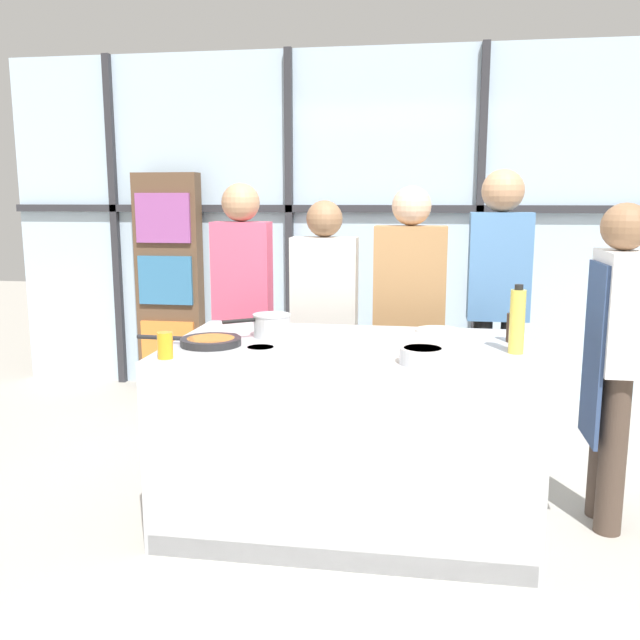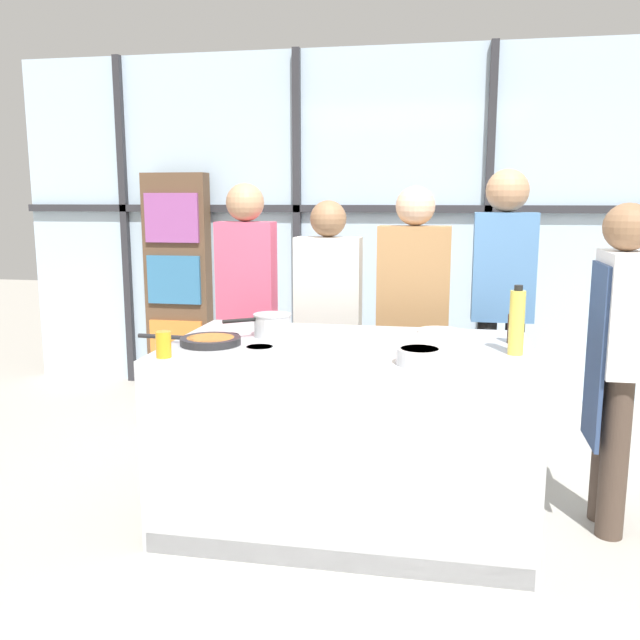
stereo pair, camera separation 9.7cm
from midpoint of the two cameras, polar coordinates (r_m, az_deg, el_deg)
name	(u,v)px [view 1 (the left image)]	position (r m, az deg, el deg)	size (l,w,h in m)	color
ground_plane	(348,517)	(3.65, 1.60, -16.24)	(18.00, 18.00, 0.00)	#ADA89E
back_window_wall	(383,226)	(5.60, 4.79, 7.93)	(6.40, 0.10, 2.80)	silver
bookshelf	(169,283)	(5.86, -13.03, 3.04)	(0.55, 0.19, 1.83)	brown
demo_island	(349,433)	(3.47, 1.61, -9.48)	(1.77, 1.05, 0.91)	#B7BABF
chef	(614,347)	(3.55, 22.83, -2.10)	(0.22, 0.40, 1.60)	#47382D
spectator_far_left	(243,295)	(4.37, -7.18, 2.13)	(0.37, 0.24, 1.72)	#232838
spectator_center_left	(324,311)	(4.27, -0.28, 0.73)	(0.41, 0.23, 1.61)	#47382D
spectator_center_right	(409,306)	(4.21, 6.87, 1.17)	(0.44, 0.24, 1.70)	#47382D
spectator_far_right	(498,291)	(4.21, 14.15, 2.37)	(0.36, 0.25, 1.79)	black
frying_pan	(209,341)	(3.37, -10.12, -1.77)	(0.54, 0.30, 0.04)	#232326
saucepan	(271,325)	(3.52, -4.90, -0.39)	(0.32, 0.26, 0.12)	silver
white_plate	(438,330)	(3.70, 9.17, -0.88)	(0.24, 0.24, 0.01)	white
mixing_bowl	(422,355)	(2.97, 7.70, -2.96)	(0.20, 0.20, 0.07)	silver
oil_bottle	(517,321)	(3.24, 15.45, -0.07)	(0.07, 0.07, 0.32)	#E0CC4C
pepper_grinder	(512,326)	(3.50, 15.11, -0.53)	(0.06, 0.06, 0.18)	#332319
juice_glass_near	(165,345)	(3.13, -13.78, -2.09)	(0.07, 0.07, 0.12)	orange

